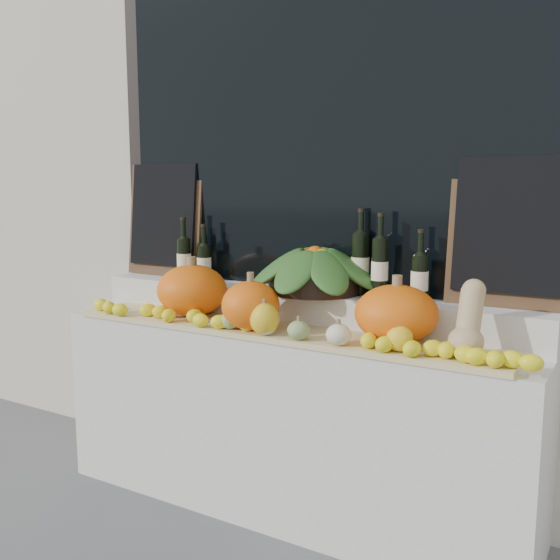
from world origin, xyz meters
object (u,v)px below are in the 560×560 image
Objects in this scene: pumpkin_left at (192,290)px; wine_bottle_tall at (360,263)px; produce_bowl at (315,270)px; butternut_squash at (469,322)px; pumpkin_right at (396,314)px.

pumpkin_left is 0.84m from wine_bottle_tall.
butternut_squash is at bearing -18.62° from produce_bowl.
wine_bottle_tall is at bearing 135.79° from pumpkin_right.
butternut_squash reaches higher than pumpkin_right.
produce_bowl reaches higher than pumpkin_left.
produce_bowl reaches higher than pumpkin_right.
pumpkin_left is at bearing 177.66° from butternut_squash.
wine_bottle_tall is (0.78, 0.27, 0.15)m from pumpkin_left.
produce_bowl is at bearing 20.08° from pumpkin_left.
pumpkin_left is 0.87× the size of wine_bottle_tall.
butternut_squash is 0.42× the size of produce_bowl.
produce_bowl is (-0.79, 0.26, 0.12)m from butternut_squash.
butternut_squash is at bearing -10.15° from pumpkin_right.
wine_bottle_tall is (-0.28, 0.27, 0.16)m from pumpkin_right.
pumpkin_right is 0.42m from wine_bottle_tall.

